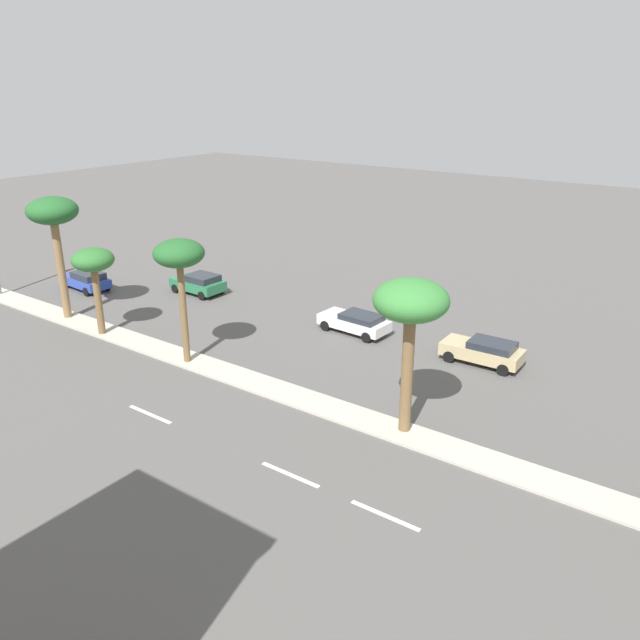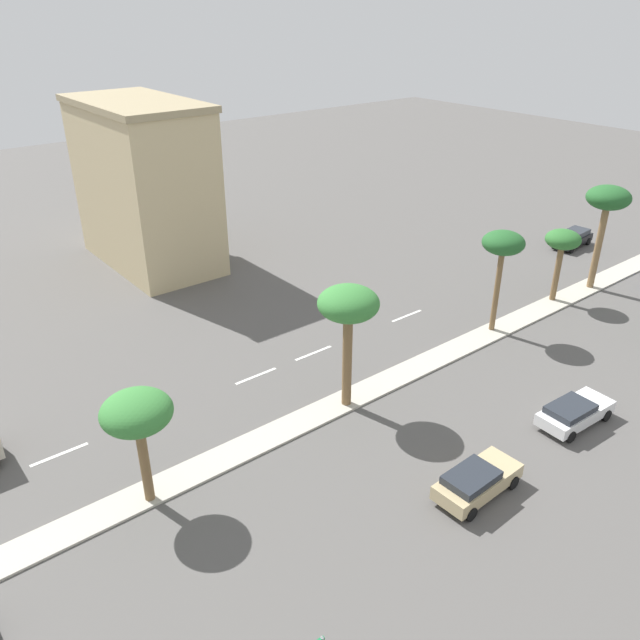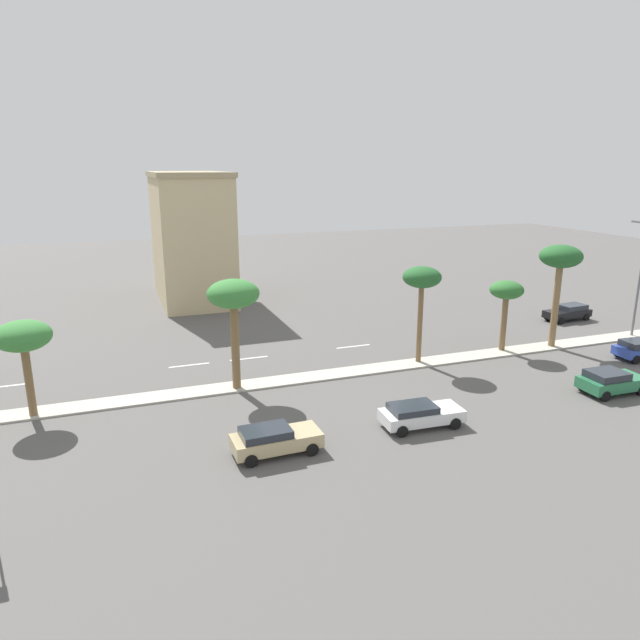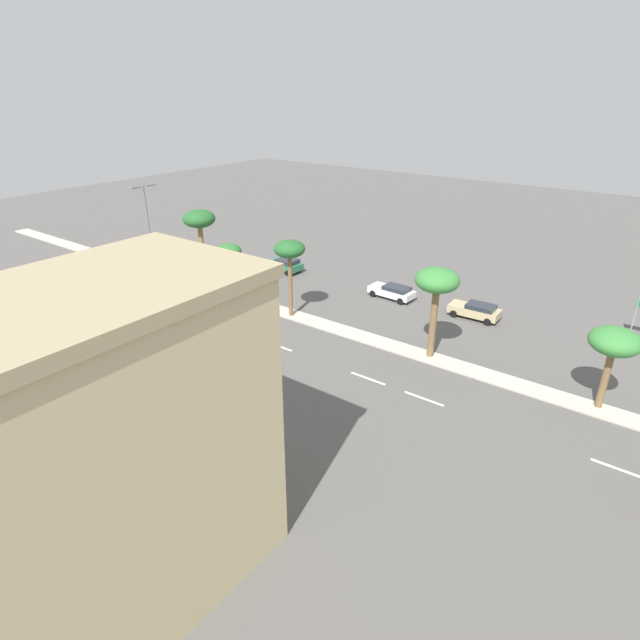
% 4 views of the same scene
% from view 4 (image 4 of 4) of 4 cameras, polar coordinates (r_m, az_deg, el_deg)
% --- Properties ---
extents(ground_plane, '(160.00, 160.00, 0.00)m').
position_cam_4_polar(ground_plane, '(43.83, 1.15, -0.79)').
color(ground_plane, '#565451').
extents(median_curb, '(1.80, 88.26, 0.12)m').
position_cam_4_polar(median_curb, '(49.64, -8.11, 2.16)').
color(median_curb, '#B7B2A3').
rests_on(median_curb, ground).
extents(lane_stripe_center, '(0.20, 2.80, 0.01)m').
position_cam_4_polar(lane_stripe_center, '(32.88, 30.18, -14.08)').
color(lane_stripe_center, silver).
rests_on(lane_stripe_center, ground).
extents(lane_stripe_inboard, '(0.20, 2.80, 0.01)m').
position_cam_4_polar(lane_stripe_inboard, '(34.86, 11.41, -8.52)').
color(lane_stripe_inboard, silver).
rests_on(lane_stripe_inboard, ground).
extents(lane_stripe_front, '(0.20, 2.80, 0.01)m').
position_cam_4_polar(lane_stripe_front, '(36.52, 5.32, -6.45)').
color(lane_stripe_front, silver).
rests_on(lane_stripe_front, ground).
extents(lane_stripe_trailing, '(0.20, 2.80, 0.01)m').
position_cam_4_polar(lane_stripe_trailing, '(40.81, -4.63, -2.89)').
color(lane_stripe_trailing, silver).
rests_on(lane_stripe_trailing, ground).
extents(commercial_building, '(13.47, 7.20, 13.01)m').
position_cam_4_polar(commercial_building, '(20.35, -24.57, -14.96)').
color(commercial_building, '#C6B284').
rests_on(commercial_building, ground).
extents(palm_tree_right, '(3.01, 3.01, 5.45)m').
position_cam_4_polar(palm_tree_right, '(35.69, 29.79, -2.24)').
color(palm_tree_right, brown).
rests_on(palm_tree_right, median_curb).
extents(palm_tree_outboard, '(3.18, 3.18, 6.91)m').
position_cam_4_polar(palm_tree_outboard, '(37.62, 12.81, 3.96)').
color(palm_tree_outboard, brown).
rests_on(palm_tree_outboard, median_curb).
extents(palm_tree_trailing, '(2.67, 2.67, 6.83)m').
position_cam_4_polar(palm_tree_trailing, '(43.85, -3.39, 7.58)').
color(palm_tree_trailing, brown).
rests_on(palm_tree_trailing, median_curb).
extents(palm_tree_left, '(3.12, 3.12, 7.82)m').
position_cam_4_polar(palm_tree_left, '(51.78, -13.20, 10.50)').
color(palm_tree_left, olive).
rests_on(palm_tree_left, median_curb).
extents(palm_tree_leading, '(2.47, 2.47, 5.31)m').
position_cam_4_polar(palm_tree_leading, '(48.97, -10.09, 7.27)').
color(palm_tree_leading, brown).
rests_on(palm_tree_leading, median_curb).
extents(street_lamp_center, '(2.90, 0.24, 9.30)m').
position_cam_4_polar(street_lamp_center, '(58.41, -18.49, 10.27)').
color(street_lamp_center, slate).
rests_on(street_lamp_center, median_curb).
extents(sedan_tan_rear, '(2.01, 4.39, 1.40)m').
position_cam_4_polar(sedan_tan_rear, '(47.24, 16.82, 1.04)').
color(sedan_tan_rear, tan).
rests_on(sedan_tan_rear, ground).
extents(sedan_white_trailing, '(2.13, 4.52, 1.30)m').
position_cam_4_polar(sedan_white_trailing, '(50.06, 8.02, 3.17)').
color(sedan_white_trailing, silver).
rests_on(sedan_white_trailing, ground).
extents(sedan_green_inboard, '(2.18, 4.03, 1.46)m').
position_cam_4_polar(sedan_green_inboard, '(57.14, -3.91, 6.14)').
color(sedan_green_inboard, '#287047').
rests_on(sedan_green_inboard, ground).
extents(sedan_black_far, '(2.15, 4.48, 1.41)m').
position_cam_4_polar(sedan_black_far, '(55.74, -22.03, 3.86)').
color(sedan_black_far, black).
rests_on(sedan_black_far, ground).
extents(sedan_blue_right, '(2.16, 4.35, 1.41)m').
position_cam_4_polar(sedan_blue_right, '(59.30, -12.12, 6.30)').
color(sedan_blue_right, '#2D47AD').
rests_on(sedan_blue_right, ground).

